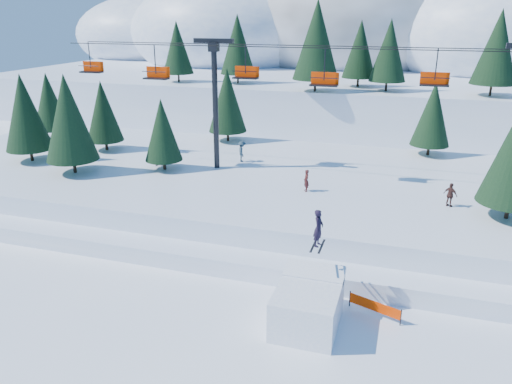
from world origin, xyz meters
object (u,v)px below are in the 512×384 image
(banner_near, at_px, (375,306))
(banner_far, at_px, (434,287))
(jump_kicker, at_px, (308,304))
(chairlift, at_px, (336,89))

(banner_near, distance_m, banner_far, 4.13)
(jump_kicker, height_order, chairlift, chairlift)
(banner_far, bearing_deg, chairlift, 123.83)
(jump_kicker, relative_size, chairlift, 0.12)
(chairlift, bearing_deg, jump_kicker, -84.37)
(jump_kicker, xyz_separation_m, chairlift, (-1.59, 16.10, 8.14))
(chairlift, height_order, banner_near, chairlift)
(banner_near, bearing_deg, banner_far, 44.46)
(jump_kicker, bearing_deg, chairlift, 95.63)
(chairlift, distance_m, banner_far, 16.28)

